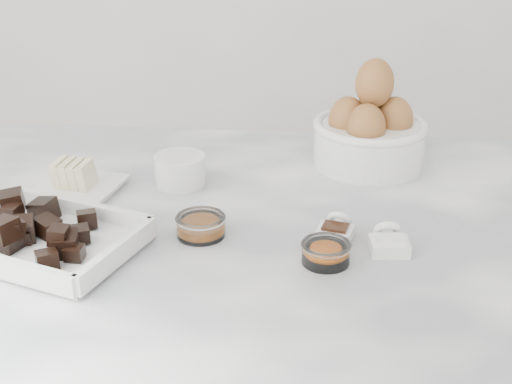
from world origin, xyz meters
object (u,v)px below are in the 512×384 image
at_px(butter_plate, 76,183).
at_px(honey_bowl, 201,225).
at_px(egg_bowl, 370,131).
at_px(salt_spoon, 389,241).
at_px(zest_bowl, 326,252).
at_px(sugar_ramekin, 180,169).
at_px(vanilla_spoon, 336,229).
at_px(chocolate_dish, 45,233).

distance_m(butter_plate, honey_bowl, 0.25).
bearing_deg(egg_bowl, salt_spoon, -87.66).
relative_size(egg_bowl, zest_bowl, 2.91).
bearing_deg(honey_bowl, salt_spoon, -3.89).
bearing_deg(butter_plate, egg_bowl, 19.28).
bearing_deg(salt_spoon, sugar_ramekin, 149.31).
bearing_deg(sugar_ramekin, honey_bowl, -70.23).
bearing_deg(egg_bowl, butter_plate, -160.72).
bearing_deg(honey_bowl, zest_bowl, -18.48).
xyz_separation_m(egg_bowl, salt_spoon, (0.01, -0.30, -0.05)).
xyz_separation_m(butter_plate, vanilla_spoon, (0.41, -0.11, -0.01)).
bearing_deg(salt_spoon, vanilla_spoon, 156.59).
height_order(chocolate_dish, butter_plate, chocolate_dish).
bearing_deg(vanilla_spoon, sugar_ramekin, 147.44).
xyz_separation_m(vanilla_spoon, salt_spoon, (0.07, -0.03, 0.00)).
distance_m(honey_bowl, zest_bowl, 0.18).
relative_size(chocolate_dish, egg_bowl, 1.47).
distance_m(egg_bowl, salt_spoon, 0.31).
relative_size(butter_plate, vanilla_spoon, 2.23).
xyz_separation_m(sugar_ramekin, egg_bowl, (0.31, 0.11, 0.03)).
distance_m(zest_bowl, salt_spoon, 0.09).
bearing_deg(sugar_ramekin, chocolate_dish, -120.88).
relative_size(butter_plate, zest_bowl, 2.17).
bearing_deg(chocolate_dish, butter_plate, 95.90).
height_order(zest_bowl, vanilla_spoon, vanilla_spoon).
xyz_separation_m(chocolate_dish, zest_bowl, (0.37, 0.00, -0.01)).
relative_size(chocolate_dish, vanilla_spoon, 4.41).
bearing_deg(salt_spoon, egg_bowl, 92.34).
xyz_separation_m(chocolate_dish, egg_bowl, (0.45, 0.34, 0.04)).
bearing_deg(chocolate_dish, vanilla_spoon, 10.50).
bearing_deg(sugar_ramekin, egg_bowl, 20.09).
relative_size(vanilla_spoon, salt_spoon, 1.00).
xyz_separation_m(honey_bowl, zest_bowl, (0.17, -0.06, -0.00)).
distance_m(butter_plate, vanilla_spoon, 0.42).
bearing_deg(vanilla_spoon, butter_plate, 164.95).
xyz_separation_m(butter_plate, sugar_ramekin, (0.16, 0.05, 0.01)).
distance_m(vanilla_spoon, salt_spoon, 0.08).
distance_m(honey_bowl, salt_spoon, 0.26).
height_order(butter_plate, salt_spoon, butter_plate).
distance_m(butter_plate, zest_bowl, 0.43).
bearing_deg(butter_plate, sugar_ramekin, 17.67).
relative_size(butter_plate, honey_bowl, 2.03).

